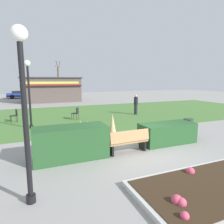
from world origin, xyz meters
name	(u,v)px	position (x,y,z in m)	size (l,w,h in m)	color
ground_plane	(143,150)	(0.00, 0.00, 0.00)	(80.00, 80.00, 0.00)	#999691
lawn_patch	(86,115)	(0.00, 9.16, 0.00)	(36.00, 12.00, 0.01)	#4C7A38
flower_bed	(210,188)	(0.04, -3.29, 0.09)	(4.09, 2.30, 0.32)	beige
park_bench	(128,141)	(-0.70, 0.01, 0.48)	(1.72, 0.58, 0.95)	tan
hedge_left	(71,143)	(-2.92, 0.33, 0.61)	(2.67, 1.10, 1.21)	#28562B
hedge_right	(167,133)	(1.57, 0.46, 0.46)	(2.59, 1.10, 0.93)	#28562B
ornamental_grass_behind_left	(112,129)	(-0.81, 1.36, 0.68)	(0.53, 0.53, 1.37)	#D1BC7F
ornamental_grass_behind_right	(88,134)	(-1.98, 1.34, 0.58)	(0.67, 0.67, 1.17)	#D1BC7F
ornamental_grass_behind_center	(80,132)	(-2.19, 1.89, 0.55)	(0.60, 0.60, 1.10)	#D1BC7F
lamppost_near	(24,96)	(-4.33, -2.00, 2.55)	(0.36, 0.36, 4.03)	black
lamppost_mid	(29,86)	(-4.26, 5.87, 2.55)	(0.36, 0.36, 4.03)	black
trash_bin	(188,127)	(3.32, 0.98, 0.46)	(0.52, 0.52, 0.91)	#2D4233
food_kiosk	(51,89)	(-1.56, 21.34, 1.65)	(7.72, 4.89, 3.28)	#594C47
cafe_chair_west	(15,114)	(-5.28, 8.29, 0.53)	(0.54, 0.54, 0.89)	black
cafe_chair_east	(76,112)	(-1.16, 7.54, 0.53)	(0.61, 0.61, 0.89)	black
person_strolling	(136,104)	(4.00, 7.73, 0.86)	(0.34, 0.34, 1.69)	#23232D
parked_car_west_slot	(21,94)	(-5.62, 28.17, 0.64)	(4.24, 2.14, 1.20)	navy
parked_car_center_slot	(55,93)	(-0.24, 28.18, 0.64)	(4.34, 2.33, 1.20)	black
tree_right_bg	(58,80)	(0.81, 31.48, 2.84)	(0.91, 0.96, 6.40)	brown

